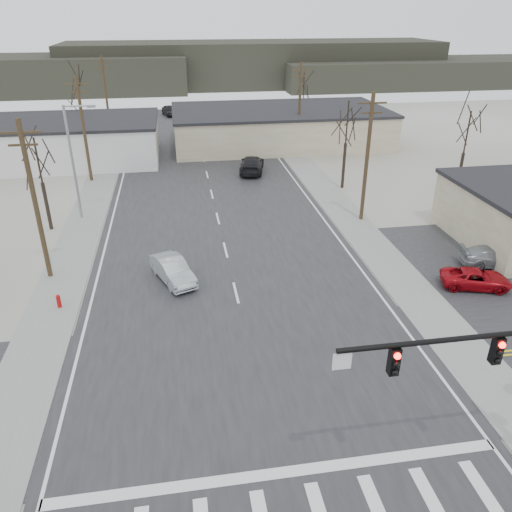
{
  "coord_description": "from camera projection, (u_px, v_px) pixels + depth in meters",
  "views": [
    {
      "loc": [
        -2.94,
        -17.8,
        15.48
      ],
      "look_at": [
        1.17,
        7.65,
        2.6
      ],
      "focal_mm": 35.0,
      "sensor_mm": 36.0,
      "label": 1
    }
  ],
  "objects": [
    {
      "name": "hill_center",
      "position": [
        254.0,
        64.0,
        107.96
      ],
      "size": [
        80.0,
        18.0,
        9.0
      ],
      "primitive_type": "cube",
      "color": "#333026",
      "rests_on": "ground"
    },
    {
      "name": "ground",
      "position": [
        257.0,
        381.0,
        23.06
      ],
      "size": [
        140.0,
        140.0,
        0.0
      ],
      "primitive_type": "plane",
      "color": "silver",
      "rests_on": "ground"
    },
    {
      "name": "car_parked_dark_a",
      "position": [
        505.0,
        234.0,
        36.16
      ],
      "size": [
        4.45,
        3.19,
        1.41
      ],
      "primitive_type": "imported",
      "rotation": [
        0.0,
        0.0,
        1.16
      ],
      "color": "black",
      "rests_on": "parking_lot"
    },
    {
      "name": "fire_hydrant",
      "position": [
        59.0,
        301.0,
        28.47
      ],
      "size": [
        0.24,
        0.24,
        0.87
      ],
      "color": "#A50C0C",
      "rests_on": "ground"
    },
    {
      "name": "building_left_far",
      "position": [
        56.0,
        141.0,
        55.09
      ],
      "size": [
        22.3,
        12.3,
        4.5
      ],
      "color": "silver",
      "rests_on": "ground"
    },
    {
      "name": "hill_left",
      "position": [
        6.0,
        75.0,
        97.75
      ],
      "size": [
        70.0,
        18.0,
        7.0
      ],
      "primitive_type": "cube",
      "color": "#333026",
      "rests_on": "ground"
    },
    {
      "name": "car_parked_silver",
      "position": [
        495.0,
        257.0,
        33.0
      ],
      "size": [
        4.75,
        2.72,
        1.3
      ],
      "primitive_type": "imported",
      "rotation": [
        0.0,
        0.0,
        1.36
      ],
      "color": "gray",
      "rests_on": "parking_lot"
    },
    {
      "name": "cross_road",
      "position": [
        257.0,
        381.0,
        23.05
      ],
      "size": [
        90.0,
        10.0,
        0.04
      ],
      "primitive_type": "cube",
      "color": "#242426",
      "rests_on": "ground"
    },
    {
      "name": "tree_lot",
      "position": [
        467.0,
        135.0,
        43.13
      ],
      "size": [
        3.52,
        3.52,
        7.84
      ],
      "color": "black",
      "rests_on": "ground"
    },
    {
      "name": "tree_right_far",
      "position": [
        304.0,
        88.0,
        68.62
      ],
      "size": [
        3.52,
        3.52,
        7.84
      ],
      "color": "black",
      "rests_on": "ground"
    },
    {
      "name": "tree_left_far",
      "position": [
        78.0,
        94.0,
        58.88
      ],
      "size": [
        3.96,
        3.96,
        8.82
      ],
      "color": "black",
      "rests_on": "ground"
    },
    {
      "name": "streetlight_main",
      "position": [
        74.0,
        157.0,
        38.67
      ],
      "size": [
        2.4,
        0.25,
        9.0
      ],
      "color": "gray",
      "rests_on": "ground"
    },
    {
      "name": "car_far_a",
      "position": [
        252.0,
        164.0,
        51.85
      ],
      "size": [
        3.5,
        6.04,
        1.65
      ],
      "primitive_type": "imported",
      "rotation": [
        0.0,
        0.0,
        2.92
      ],
      "color": "black",
      "rests_on": "main_road"
    },
    {
      "name": "upole_left_c",
      "position": [
        84.0,
        128.0,
        47.34
      ],
      "size": [
        2.2,
        0.3,
        10.0
      ],
      "color": "#453520",
      "rests_on": "ground"
    },
    {
      "name": "upole_right_a",
      "position": [
        367.0,
        156.0,
        38.26
      ],
      "size": [
        2.2,
        0.3,
        10.0
      ],
      "color": "#453520",
      "rests_on": "ground"
    },
    {
      "name": "upole_left_b",
      "position": [
        35.0,
        200.0,
        29.68
      ],
      "size": [
        2.2,
        0.3,
        10.0
      ],
      "color": "#453520",
      "rests_on": "ground"
    },
    {
      "name": "upole_right_b",
      "position": [
        299.0,
        106.0,
        57.69
      ],
      "size": [
        2.2,
        0.3,
        10.0
      ],
      "color": "#453520",
      "rests_on": "ground"
    },
    {
      "name": "hill_right",
      "position": [
        417.0,
        73.0,
        108.44
      ],
      "size": [
        60.0,
        18.0,
        5.5
      ],
      "primitive_type": "cube",
      "color": "#333026",
      "rests_on": "ground"
    },
    {
      "name": "sedan_crossing",
      "position": [
        173.0,
        270.0,
        31.15
      ],
      "size": [
        3.06,
        4.65,
        1.45
      ],
      "primitive_type": "imported",
      "rotation": [
        0.0,
        0.0,
        0.38
      ],
      "color": "#949A9D",
      "rests_on": "main_road"
    },
    {
      "name": "building_right_far",
      "position": [
        279.0,
        126.0,
        62.38
      ],
      "size": [
        26.3,
        14.3,
        4.3
      ],
      "color": "beige",
      "rests_on": "ground"
    },
    {
      "name": "tree_left_near",
      "position": [
        39.0,
        163.0,
        36.53
      ],
      "size": [
        3.3,
        3.3,
        7.35
      ],
      "color": "black",
      "rests_on": "ground"
    },
    {
      "name": "upole_left_d",
      "position": [
        106.0,
        95.0,
        65.0
      ],
      "size": [
        2.2,
        0.3,
        10.0
      ],
      "color": "#453520",
      "rests_on": "ground"
    },
    {
      "name": "car_far_b",
      "position": [
        170.0,
        110.0,
        79.04
      ],
      "size": [
        2.89,
        4.84,
        1.54
      ],
      "primitive_type": "imported",
      "rotation": [
        0.0,
        0.0,
        0.25
      ],
      "color": "black",
      "rests_on": "main_road"
    },
    {
      "name": "main_road",
      "position": [
        224.0,
        244.0,
        36.29
      ],
      "size": [
        18.0,
        110.0,
        0.05
      ],
      "primitive_type": "cube",
      "color": "#242426",
      "rests_on": "ground"
    },
    {
      "name": "sidewalk_left",
      "position": [
        83.0,
        227.0,
        39.19
      ],
      "size": [
        3.0,
        90.0,
        0.06
      ],
      "primitive_type": "cube",
      "color": "gray",
      "rests_on": "ground"
    },
    {
      "name": "sidewalk_right",
      "position": [
        343.0,
        211.0,
        42.22
      ],
      "size": [
        3.0,
        90.0,
        0.06
      ],
      "primitive_type": "cube",
      "color": "gray",
      "rests_on": "ground"
    },
    {
      "name": "tree_right_mid",
      "position": [
        347.0,
        125.0,
        45.15
      ],
      "size": [
        3.74,
        3.74,
        8.33
      ],
      "color": "black",
      "rests_on": "ground"
    },
    {
      "name": "car_parked_red",
      "position": [
        476.0,
        279.0,
        30.49
      ],
      "size": [
        4.51,
        3.0,
        1.15
      ],
      "primitive_type": "imported",
      "rotation": [
        0.0,
        0.0,
        1.29
      ],
      "color": "#9B0810",
      "rests_on": "parking_lot"
    }
  ]
}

